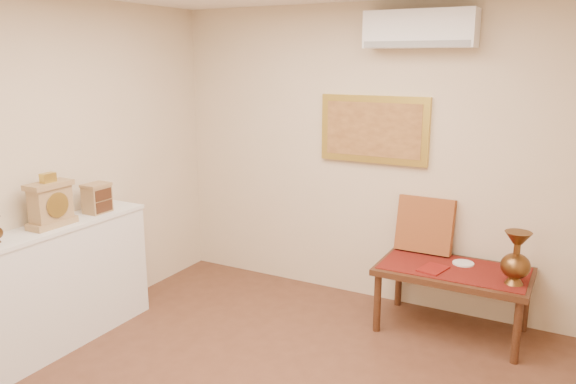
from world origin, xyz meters
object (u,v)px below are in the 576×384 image
Objects in this scene: display_ledge at (36,295)px; low_table at (453,276)px; wooden_chest at (97,198)px; brass_urn_tall at (517,253)px; mantel_clock at (51,204)px.

low_table is at bearing 35.10° from display_ledge.
wooden_chest is (0.03, 0.64, 0.61)m from display_ledge.
display_ledge is 1.68× the size of low_table.
mantel_clock is (-3.12, -1.57, 0.35)m from brass_urn_tall.
wooden_chest is at bearing -154.85° from low_table.
display_ledge is at bearing -97.34° from mantel_clock.
wooden_chest is 0.20× the size of low_table.
brass_urn_tall is 0.58m from low_table.
mantel_clock reaches higher than brass_urn_tall.
brass_urn_tall is 3.62m from display_ledge.
mantel_clock is at bearing 82.66° from display_ledge.
display_ledge reaches higher than low_table.
display_ledge is 3.27m from low_table.
brass_urn_tall is 2.03× the size of wooden_chest.
wooden_chest is (0.00, 0.44, -0.05)m from mantel_clock.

